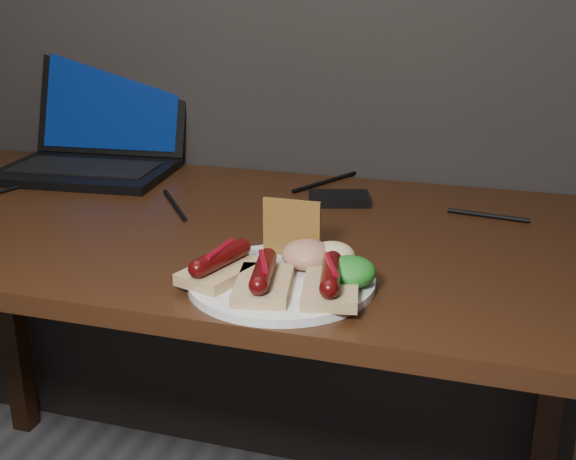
# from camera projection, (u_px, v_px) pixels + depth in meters

# --- Properties ---
(desk) EXTENTS (1.40, 0.70, 0.75)m
(desk) POSITION_uv_depth(u_px,v_px,m) (192.00, 267.00, 1.28)
(desk) COLOR #361A0D
(desk) RESTS_ON ground
(laptop) EXTENTS (0.38, 0.35, 0.25)m
(laptop) POSITION_uv_depth(u_px,v_px,m) (96.00, 144.00, 1.55)
(laptop) COLOR black
(laptop) RESTS_ON desk
(hard_drive) EXTENTS (0.13, 0.10, 0.02)m
(hard_drive) POSITION_uv_depth(u_px,v_px,m) (339.00, 199.00, 1.33)
(hard_drive) COLOR black
(hard_drive) RESTS_ON desk
(desk_cables) EXTENTS (1.00, 0.45, 0.01)m
(desk_cables) POSITION_uv_depth(u_px,v_px,m) (232.00, 195.00, 1.37)
(desk_cables) COLOR black
(desk_cables) RESTS_ON desk
(plate) EXTENTS (0.30, 0.30, 0.01)m
(plate) POSITION_uv_depth(u_px,v_px,m) (282.00, 281.00, 0.98)
(plate) COLOR silver
(plate) RESTS_ON desk
(bread_sausage_left) EXTENTS (0.10, 0.13, 0.04)m
(bread_sausage_left) POSITION_uv_depth(u_px,v_px,m) (221.00, 266.00, 0.97)
(bread_sausage_left) COLOR tan
(bread_sausage_left) RESTS_ON plate
(bread_sausage_center) EXTENTS (0.09, 0.13, 0.04)m
(bread_sausage_center) POSITION_uv_depth(u_px,v_px,m) (263.00, 279.00, 0.93)
(bread_sausage_center) COLOR tan
(bread_sausage_center) RESTS_ON plate
(bread_sausage_right) EXTENTS (0.09, 0.13, 0.04)m
(bread_sausage_right) POSITION_uv_depth(u_px,v_px,m) (331.00, 282.00, 0.92)
(bread_sausage_right) COLOR tan
(bread_sausage_right) RESTS_ON plate
(crispbread) EXTENTS (0.08, 0.01, 0.08)m
(crispbread) POSITION_uv_depth(u_px,v_px,m) (292.00, 228.00, 1.04)
(crispbread) COLOR olive
(crispbread) RESTS_ON plate
(salad_greens) EXTENTS (0.07, 0.07, 0.04)m
(salad_greens) POSITION_uv_depth(u_px,v_px,m) (350.00, 272.00, 0.95)
(salad_greens) COLOR #154E0F
(salad_greens) RESTS_ON plate
(salsa_mound) EXTENTS (0.07, 0.07, 0.04)m
(salsa_mound) POSITION_uv_depth(u_px,v_px,m) (307.00, 255.00, 1.00)
(salsa_mound) COLOR maroon
(salsa_mound) RESTS_ON plate
(coleslaw_mound) EXTENTS (0.06, 0.06, 0.04)m
(coleslaw_mound) POSITION_uv_depth(u_px,v_px,m) (332.00, 255.00, 1.01)
(coleslaw_mound) COLOR beige
(coleslaw_mound) RESTS_ON plate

